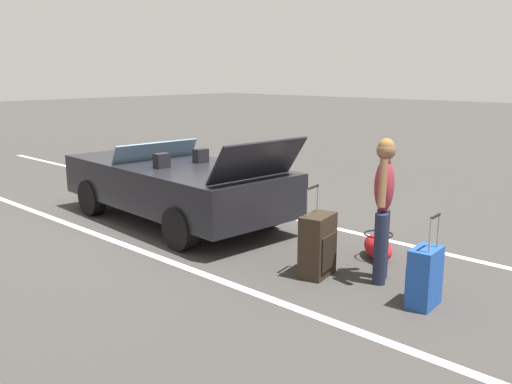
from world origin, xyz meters
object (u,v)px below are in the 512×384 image
at_px(duffel_bag, 378,247).
at_px(suitcase_medium_bright, 424,277).
at_px(convertible_car, 168,183).
at_px(suitcase_large_black, 318,245).
at_px(traveler_person, 383,202).

bearing_deg(duffel_bag, suitcase_medium_bright, 139.18).
bearing_deg(duffel_bag, convertible_car, 9.47).
bearing_deg(convertible_car, duffel_bag, -166.89).
bearing_deg(suitcase_large_black, suitcase_medium_bright, -9.15).
relative_size(duffel_bag, traveler_person, 0.41).
distance_m(suitcase_large_black, traveler_person, 0.91).
height_order(suitcase_large_black, suitcase_medium_bright, suitcase_large_black).
bearing_deg(traveler_person, duffel_bag, -81.85).
bearing_deg(duffel_bag, traveler_person, 122.91).
relative_size(suitcase_large_black, traveler_person, 0.65).
xyz_separation_m(suitcase_medium_bright, duffel_bag, (1.11, -0.96, -0.15)).
height_order(suitcase_medium_bright, traveler_person, traveler_person).
height_order(suitcase_large_black, traveler_person, traveler_person).
bearing_deg(suitcase_large_black, convertible_car, 161.80).
bearing_deg(suitcase_large_black, duffel_bag, 66.92).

